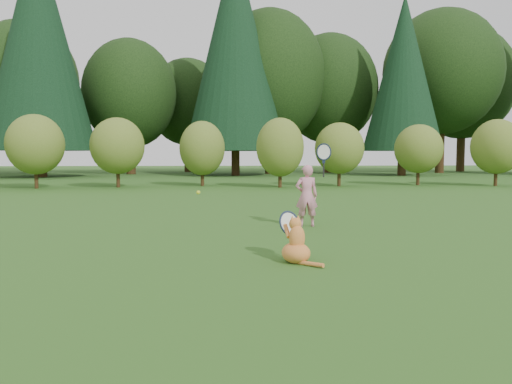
{
  "coord_description": "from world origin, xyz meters",
  "views": [
    {
      "loc": [
        -0.3,
        -6.85,
        1.28
      ],
      "look_at": [
        0.2,
        0.8,
        0.7
      ],
      "focal_mm": 35.0,
      "sensor_mm": 36.0,
      "label": 1
    }
  ],
  "objects": [
    {
      "name": "ground",
      "position": [
        0.0,
        0.0,
        0.0
      ],
      "size": [
        100.0,
        100.0,
        0.0
      ],
      "primitive_type": "plane",
      "color": "#224E16",
      "rests_on": "ground"
    },
    {
      "name": "shrub_row",
      "position": [
        0.0,
        13.0,
        1.4
      ],
      "size": [
        28.0,
        3.0,
        2.8
      ],
      "primitive_type": null,
      "color": "#5B6E22",
      "rests_on": "ground"
    },
    {
      "name": "woodland_backdrop",
      "position": [
        0.0,
        23.0,
        7.5
      ],
      "size": [
        48.0,
        10.0,
        15.0
      ],
      "primitive_type": null,
      "color": "black",
      "rests_on": "ground"
    },
    {
      "name": "child",
      "position": [
        1.18,
        1.88,
        0.57
      ],
      "size": [
        0.61,
        0.35,
        1.64
      ],
      "rotation": [
        0.0,
        0.0,
        3.1
      ],
      "color": "pink",
      "rests_on": "ground"
    },
    {
      "name": "cat",
      "position": [
        0.55,
        -1.05,
        0.29
      ],
      "size": [
        0.53,
        0.85,
        0.74
      ],
      "rotation": [
        0.0,
        0.0,
        0.35
      ],
      "color": "#CA6426",
      "rests_on": "ground"
    },
    {
      "name": "tennis_ball",
      "position": [
        -0.69,
        0.93,
        0.69
      ],
      "size": [
        0.06,
        0.06,
        0.06
      ],
      "color": "#B4C917",
      "rests_on": "ground"
    }
  ]
}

